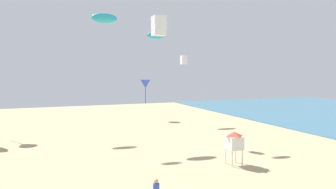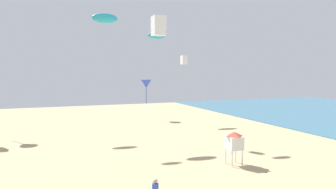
% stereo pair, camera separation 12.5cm
% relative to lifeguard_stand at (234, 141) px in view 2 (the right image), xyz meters
% --- Properties ---
extents(lifeguard_stand, '(1.10, 1.10, 2.55)m').
position_rel_lifeguard_stand_xyz_m(lifeguard_stand, '(0.00, 0.00, 0.00)').
color(lifeguard_stand, white).
rests_on(lifeguard_stand, ground).
extents(kite_blue_delta, '(1.58, 1.58, 3.60)m').
position_rel_lifeguard_stand_xyz_m(kite_blue_delta, '(1.04, 25.44, 3.39)').
color(kite_blue_delta, blue).
extents(kite_cyan_parafoil, '(2.54, 0.71, 0.99)m').
position_rel_lifeguard_stand_xyz_m(kite_cyan_parafoil, '(2.10, 23.88, 10.47)').
color(kite_cyan_parafoil, '#2DB7CC').
extents(kite_cyan_parafoil_2, '(2.66, 0.74, 1.04)m').
position_rel_lifeguard_stand_xyz_m(kite_cyan_parafoil_2, '(-7.25, 13.31, 10.81)').
color(kite_cyan_parafoil_2, '#2DB7CC').
extents(kite_white_box, '(0.86, 0.86, 1.35)m').
position_rel_lifeguard_stand_xyz_m(kite_white_box, '(-5.81, 0.81, 8.48)').
color(kite_white_box, white).
extents(kite_white_box_2, '(0.56, 0.56, 0.89)m').
position_rel_lifeguard_stand_xyz_m(kite_white_box_2, '(0.02, 9.38, 6.45)').
color(kite_white_box_2, white).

